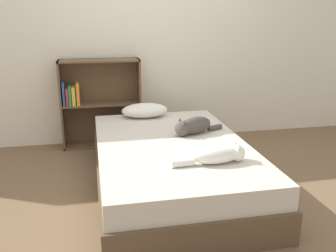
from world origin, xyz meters
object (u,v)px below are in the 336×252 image
cat_light (218,155)px  cat_dark (193,126)px  bookshelf (98,102)px  bed (172,166)px  pillow (145,110)px

cat_light → cat_dark: cat_dark is taller
bookshelf → cat_light: bearing=-65.6°
bed → bookshelf: 1.44m
bed → cat_dark: bearing=37.8°
bed → pillow: bearing=97.2°
bed → cat_dark: size_ratio=4.20×
pillow → bed: bearing=-82.8°
pillow → cat_dark: (0.34, -0.67, 0.00)m
bed → pillow: size_ratio=4.23×
pillow → bookshelf: (-0.47, 0.44, 0.01)m
bed → pillow: pillow is taller
cat_light → cat_dark: bearing=87.4°
bed → cat_dark: (0.23, 0.18, 0.29)m
cat_light → bookshelf: (-0.81, 1.79, 0.02)m
bed → pillow: (-0.11, 0.85, 0.28)m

